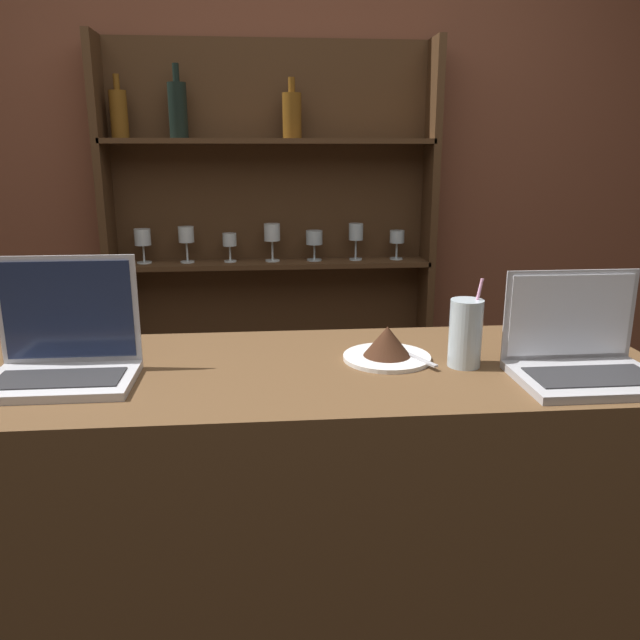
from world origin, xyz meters
The scene contains 7 objects.
bar_counter centered at (0.00, 0.29, 0.52)m, with size 1.71×0.59×1.05m.
back_wall centered at (0.00, 1.63, 1.35)m, with size 7.00×0.06×2.70m.
back_shelf centered at (-0.02, 1.55, 1.02)m, with size 1.33×0.18×1.95m.
laptop_near centered at (-0.48, 0.26, 1.11)m, with size 0.30×0.20×0.26m.
laptop_far centered at (0.62, 0.17, 1.10)m, with size 0.30×0.22×0.22m.
cake_plate centered at (0.23, 0.32, 1.08)m, with size 0.20×0.20×0.08m.
water_glass centered at (0.40, 0.26, 1.13)m, with size 0.07×0.07×0.20m.
Camera 1 is at (-0.05, -1.04, 1.52)m, focal length 35.00 mm.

